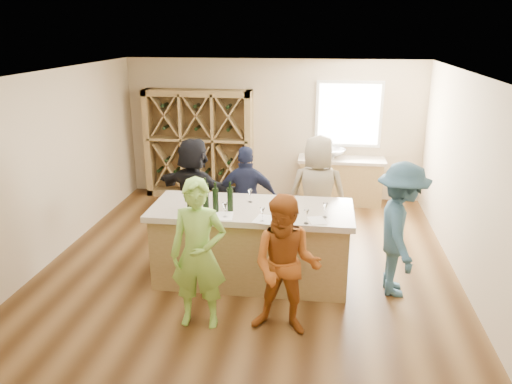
# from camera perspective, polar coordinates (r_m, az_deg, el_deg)

# --- Properties ---
(floor) EXTENTS (6.00, 7.00, 0.10)m
(floor) POSITION_cam_1_polar(r_m,az_deg,el_deg) (7.42, -0.99, -9.29)
(floor) COLOR #55381B
(floor) RESTS_ON ground
(ceiling) EXTENTS (6.00, 7.00, 0.10)m
(ceiling) POSITION_cam_1_polar(r_m,az_deg,el_deg) (6.59, -1.13, 13.65)
(ceiling) COLOR white
(ceiling) RESTS_ON ground
(wall_back) EXTENTS (6.00, 0.10, 2.80)m
(wall_back) POSITION_cam_1_polar(r_m,az_deg,el_deg) (10.28, 1.99, 7.22)
(wall_back) COLOR #C8B391
(wall_back) RESTS_ON ground
(wall_front) EXTENTS (6.00, 0.10, 2.80)m
(wall_front) POSITION_cam_1_polar(r_m,az_deg,el_deg) (3.69, -9.76, -14.65)
(wall_front) COLOR #C8B391
(wall_front) RESTS_ON ground
(wall_left) EXTENTS (0.10, 7.00, 2.80)m
(wall_left) POSITION_cam_1_polar(r_m,az_deg,el_deg) (7.91, -23.47, 2.24)
(wall_left) COLOR #C8B391
(wall_left) RESTS_ON ground
(wall_right) EXTENTS (0.10, 7.00, 2.80)m
(wall_right) POSITION_cam_1_polar(r_m,az_deg,el_deg) (7.09, 24.12, 0.39)
(wall_right) COLOR #C8B391
(wall_right) RESTS_ON ground
(window_frame) EXTENTS (1.30, 0.06, 1.30)m
(window_frame) POSITION_cam_1_polar(r_m,az_deg,el_deg) (10.10, 10.55, 8.74)
(window_frame) COLOR white
(window_frame) RESTS_ON wall_back
(window_pane) EXTENTS (1.18, 0.01, 1.18)m
(window_pane) POSITION_cam_1_polar(r_m,az_deg,el_deg) (10.07, 10.56, 8.70)
(window_pane) COLOR white
(window_pane) RESTS_ON wall_back
(wine_rack) EXTENTS (2.20, 0.45, 2.20)m
(wine_rack) POSITION_cam_1_polar(r_m,az_deg,el_deg) (10.33, -6.53, 5.46)
(wine_rack) COLOR olive
(wine_rack) RESTS_ON floor
(back_counter_base) EXTENTS (1.60, 0.58, 0.86)m
(back_counter_base) POSITION_cam_1_polar(r_m,az_deg,el_deg) (10.14, 9.62, 1.14)
(back_counter_base) COLOR olive
(back_counter_base) RESTS_ON floor
(back_counter_top) EXTENTS (1.70, 0.62, 0.06)m
(back_counter_top) POSITION_cam_1_polar(r_m,az_deg,el_deg) (10.01, 9.76, 3.65)
(back_counter_top) COLOR #BEAF9C
(back_counter_top) RESTS_ON back_counter_base
(sink) EXTENTS (0.54, 0.54, 0.19)m
(sink) POSITION_cam_1_polar(r_m,az_deg,el_deg) (9.98, 8.64, 4.39)
(sink) COLOR silver
(sink) RESTS_ON back_counter_top
(faucet) EXTENTS (0.02, 0.02, 0.30)m
(faucet) POSITION_cam_1_polar(r_m,az_deg,el_deg) (10.14, 8.65, 4.95)
(faucet) COLOR silver
(faucet) RESTS_ON back_counter_top
(tasting_counter_base) EXTENTS (2.60, 1.00, 1.00)m
(tasting_counter_base) POSITION_cam_1_polar(r_m,az_deg,el_deg) (6.95, -0.49, -6.24)
(tasting_counter_base) COLOR olive
(tasting_counter_base) RESTS_ON floor
(tasting_counter_top) EXTENTS (2.72, 1.12, 0.08)m
(tasting_counter_top) POSITION_cam_1_polar(r_m,az_deg,el_deg) (6.74, -0.50, -2.06)
(tasting_counter_top) COLOR #BEAF9C
(tasting_counter_top) RESTS_ON tasting_counter_base
(wine_bottle_a) EXTENTS (0.07, 0.07, 0.27)m
(wine_bottle_a) POSITION_cam_1_polar(r_m,az_deg,el_deg) (6.67, -7.63, -0.85)
(wine_bottle_a) COLOR black
(wine_bottle_a) RESTS_ON tasting_counter_top
(wine_bottle_b) EXTENTS (0.10, 0.10, 0.33)m
(wine_bottle_b) POSITION_cam_1_polar(r_m,az_deg,el_deg) (6.57, -7.37, -0.87)
(wine_bottle_b) COLOR black
(wine_bottle_b) RESTS_ON tasting_counter_top
(wine_bottle_c) EXTENTS (0.11, 0.11, 0.34)m
(wine_bottle_c) POSITION_cam_1_polar(r_m,az_deg,el_deg) (6.70, -5.78, -0.40)
(wine_bottle_c) COLOR black
(wine_bottle_c) RESTS_ON tasting_counter_top
(wine_bottle_d) EXTENTS (0.08, 0.08, 0.32)m
(wine_bottle_d) POSITION_cam_1_polar(r_m,az_deg,el_deg) (6.54, -4.64, -0.91)
(wine_bottle_d) COLOR black
(wine_bottle_d) RESTS_ON tasting_counter_top
(wine_bottle_e) EXTENTS (0.09, 0.09, 0.32)m
(wine_bottle_e) POSITION_cam_1_polar(r_m,az_deg,el_deg) (6.55, -2.97, -0.85)
(wine_bottle_e) COLOR black
(wine_bottle_e) RESTS_ON tasting_counter_top
(wine_glass_a) EXTENTS (0.07, 0.07, 0.20)m
(wine_glass_a) POSITION_cam_1_polar(r_m,az_deg,el_deg) (6.36, -3.56, -2.03)
(wine_glass_a) COLOR white
(wine_glass_a) RESTS_ON tasting_counter_top
(wine_glass_b) EXTENTS (0.07, 0.07, 0.17)m
(wine_glass_b) POSITION_cam_1_polar(r_m,az_deg,el_deg) (6.21, 0.73, -2.65)
(wine_glass_b) COLOR white
(wine_glass_b) RESTS_ON tasting_counter_top
(wine_glass_c) EXTENTS (0.08, 0.08, 0.17)m
(wine_glass_c) POSITION_cam_1_polar(r_m,az_deg,el_deg) (6.18, 5.78, -2.86)
(wine_glass_c) COLOR white
(wine_glass_c) RESTS_ON tasting_counter_top
(wine_glass_d) EXTENTS (0.08, 0.08, 0.19)m
(wine_glass_d) POSITION_cam_1_polar(r_m,az_deg,el_deg) (6.47, 3.48, -1.71)
(wine_glass_d) COLOR white
(wine_glass_d) RESTS_ON tasting_counter_top
(wine_glass_e) EXTENTS (0.09, 0.09, 0.20)m
(wine_glass_e) POSITION_cam_1_polar(r_m,az_deg,el_deg) (6.40, 7.91, -2.07)
(wine_glass_e) COLOR white
(wine_glass_e) RESTS_ON tasting_counter_top
(tasting_menu_a) EXTENTS (0.26, 0.33, 0.00)m
(tasting_menu_a) POSITION_cam_1_polar(r_m,az_deg,el_deg) (6.43, -3.67, -2.74)
(tasting_menu_a) COLOR white
(tasting_menu_a) RESTS_ON tasting_counter_top
(tasting_menu_b) EXTENTS (0.29, 0.36, 0.00)m
(tasting_menu_b) POSITION_cam_1_polar(r_m,az_deg,el_deg) (6.31, 0.96, -3.12)
(tasting_menu_b) COLOR white
(tasting_menu_b) RESTS_ON tasting_counter_top
(tasting_menu_c) EXTENTS (0.27, 0.32, 0.00)m
(tasting_menu_c) POSITION_cam_1_polar(r_m,az_deg,el_deg) (6.32, 6.98, -3.22)
(tasting_menu_c) COLOR white
(tasting_menu_c) RESTS_ON tasting_counter_top
(person_near_left) EXTENTS (0.67, 0.50, 1.81)m
(person_near_left) POSITION_cam_1_polar(r_m,az_deg,el_deg) (5.82, -6.58, -7.09)
(person_near_left) COLOR #8CC64C
(person_near_left) RESTS_ON floor
(person_near_right) EXTENTS (0.86, 0.53, 1.67)m
(person_near_right) POSITION_cam_1_polar(r_m,az_deg,el_deg) (5.68, 3.47, -8.47)
(person_near_right) COLOR #994C19
(person_near_right) RESTS_ON floor
(person_server) EXTENTS (0.55, 1.17, 1.79)m
(person_server) POSITION_cam_1_polar(r_m,az_deg,el_deg) (6.73, 16.15, -4.18)
(person_server) COLOR #335972
(person_server) RESTS_ON floor
(person_far_mid) EXTENTS (1.02, 0.58, 1.68)m
(person_far_mid) POSITION_cam_1_polar(r_m,az_deg,el_deg) (7.75, -1.04, -0.85)
(person_far_mid) COLOR #191E38
(person_far_mid) RESTS_ON floor
(person_far_right) EXTENTS (0.92, 0.61, 1.86)m
(person_far_right) POSITION_cam_1_polar(r_m,az_deg,el_deg) (7.74, 7.02, -0.33)
(person_far_right) COLOR gray
(person_far_right) RESTS_ON floor
(person_far_left) EXTENTS (1.73, 1.19, 1.76)m
(person_far_left) POSITION_cam_1_polar(r_m,az_deg,el_deg) (8.04, -7.04, 0.03)
(person_far_left) COLOR black
(person_far_left) RESTS_ON floor
(wine_glass_f) EXTENTS (0.07, 0.07, 0.18)m
(wine_glass_f) POSITION_cam_1_polar(r_m,az_deg,el_deg) (6.89, -0.68, -0.45)
(wine_glass_f) COLOR white
(wine_glass_f) RESTS_ON tasting_counter_top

